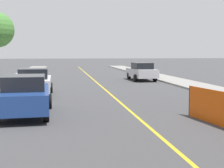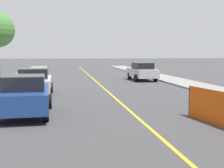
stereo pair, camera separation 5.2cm
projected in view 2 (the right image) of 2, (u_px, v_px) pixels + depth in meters
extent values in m
cube|color=gold|center=(103.00, 88.00, 21.98)|extent=(0.12, 68.94, 0.01)
cube|color=gray|center=(3.00, 89.00, 20.93)|extent=(2.59, 68.94, 0.12)
cube|color=gray|center=(195.00, 85.00, 23.02)|extent=(2.59, 68.94, 0.12)
cylinder|color=#262626|center=(189.00, 101.00, 12.20)|extent=(0.05, 0.05, 1.18)
cube|color=navy|center=(25.00, 98.00, 12.32)|extent=(2.00, 4.38, 0.72)
cube|color=black|center=(24.00, 82.00, 12.05)|extent=(1.62, 2.00, 0.55)
cylinder|color=black|center=(9.00, 102.00, 13.54)|extent=(0.25, 0.65, 0.64)
cylinder|color=black|center=(49.00, 101.00, 13.80)|extent=(0.25, 0.65, 0.64)
cylinder|color=black|center=(46.00, 113.00, 11.18)|extent=(0.25, 0.65, 0.64)
cube|color=silver|center=(35.00, 84.00, 17.71)|extent=(1.89, 4.34, 0.72)
cube|color=black|center=(34.00, 73.00, 17.43)|extent=(1.57, 1.97, 0.55)
cylinder|color=black|center=(22.00, 88.00, 18.92)|extent=(0.23, 0.64, 0.64)
cylinder|color=black|center=(51.00, 88.00, 19.18)|extent=(0.23, 0.64, 0.64)
cylinder|color=black|center=(16.00, 94.00, 16.30)|extent=(0.23, 0.64, 0.64)
cylinder|color=black|center=(49.00, 93.00, 16.56)|extent=(0.23, 0.64, 0.64)
cube|color=#B7B7BC|center=(142.00, 73.00, 27.87)|extent=(2.00, 4.38, 0.72)
cube|color=black|center=(143.00, 66.00, 27.59)|extent=(1.62, 2.01, 0.55)
cylinder|color=black|center=(129.00, 76.00, 29.08)|extent=(0.25, 0.65, 0.64)
cylinder|color=black|center=(147.00, 76.00, 29.35)|extent=(0.25, 0.65, 0.64)
cylinder|color=black|center=(136.00, 78.00, 26.46)|extent=(0.25, 0.65, 0.64)
cylinder|color=black|center=(155.00, 78.00, 26.73)|extent=(0.25, 0.65, 0.64)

